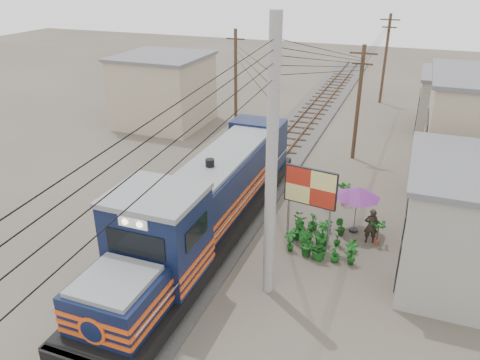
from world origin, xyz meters
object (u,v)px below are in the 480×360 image
at_px(locomotive, 205,208).
at_px(billboard, 310,189).
at_px(market_umbrella, 358,192).
at_px(vendor, 371,226).

distance_m(locomotive, billboard, 4.51).
height_order(billboard, market_umbrella, billboard).
height_order(locomotive, billboard, locomotive).
height_order(locomotive, vendor, locomotive).
relative_size(billboard, vendor, 2.16).
relative_size(market_umbrella, vendor, 1.55).
xyz_separation_m(billboard, vendor, (2.57, 1.04, -1.81)).
bearing_deg(market_umbrella, billboard, -135.72).
height_order(billboard, vendor, billboard).
bearing_deg(locomotive, billboard, 21.77).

